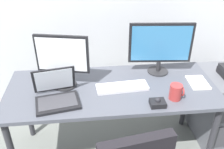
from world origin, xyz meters
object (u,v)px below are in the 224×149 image
(keyboard, at_px, (122,87))
(coffee_mug, at_px, (176,92))
(monitor_main, at_px, (161,46))
(file_cabinet, at_px, (220,106))
(monitor_side, at_px, (62,58))
(laptop, at_px, (56,94))
(trackball_mouse, at_px, (158,103))
(paper_notepad, at_px, (198,82))

(keyboard, height_order, coffee_mug, coffee_mug)
(monitor_main, bearing_deg, keyboard, -147.20)
(coffee_mug, bearing_deg, keyboard, 154.98)
(file_cabinet, distance_m, monitor_side, 1.56)
(file_cabinet, xyz_separation_m, keyboard, (-0.98, -0.14, 0.38))
(monitor_main, height_order, laptop, monitor_main)
(monitor_main, bearing_deg, coffee_mug, -86.20)
(keyboard, bearing_deg, coffee_mug, -25.02)
(keyboard, bearing_deg, laptop, -168.35)
(trackball_mouse, bearing_deg, file_cabinet, 26.90)
(file_cabinet, xyz_separation_m, monitor_side, (-1.43, -0.05, 0.62))
(keyboard, xyz_separation_m, paper_notepad, (0.63, 0.01, -0.01))
(monitor_main, distance_m, laptop, 0.94)
(keyboard, relative_size, laptop, 1.18)
(monitor_main, xyz_separation_m, paper_notepad, (0.28, -0.21, -0.25))
(keyboard, distance_m, coffee_mug, 0.42)
(file_cabinet, relative_size, paper_notepad, 3.31)
(monitor_side, relative_size, paper_notepad, 2.09)
(monitor_main, bearing_deg, monitor_side, -170.12)
(file_cabinet, bearing_deg, paper_notepad, -159.88)
(trackball_mouse, xyz_separation_m, coffee_mug, (0.15, 0.07, 0.04))
(monitor_side, bearing_deg, trackball_mouse, -26.06)
(file_cabinet, relative_size, keyboard, 1.64)
(coffee_mug, bearing_deg, laptop, 175.34)
(paper_notepad, bearing_deg, keyboard, -178.91)
(laptop, distance_m, coffee_mug, 0.88)
(monitor_main, bearing_deg, file_cabinet, -7.85)
(file_cabinet, bearing_deg, trackball_mouse, -153.10)
(keyboard, bearing_deg, paper_notepad, 1.09)
(keyboard, bearing_deg, trackball_mouse, -47.77)
(monitor_side, xyz_separation_m, trackball_mouse, (0.67, -0.33, -0.23))
(monitor_main, relative_size, keyboard, 1.27)
(monitor_side, bearing_deg, paper_notepad, -3.88)
(monitor_main, distance_m, keyboard, 0.48)
(keyboard, relative_size, coffee_mug, 3.51)
(monitor_main, distance_m, trackball_mouse, 0.54)
(trackball_mouse, distance_m, paper_notepad, 0.48)
(laptop, height_order, paper_notepad, laptop)
(coffee_mug, relative_size, paper_notepad, 0.57)
(monitor_side, bearing_deg, coffee_mug, -17.48)
(file_cabinet, relative_size, laptop, 1.94)
(monitor_main, height_order, trackball_mouse, monitor_main)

